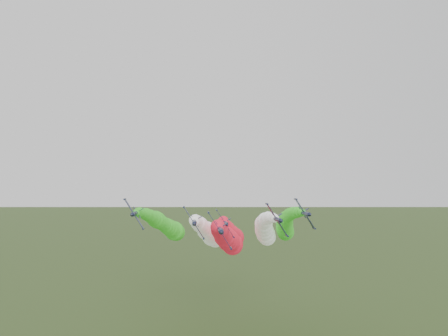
{
  "coord_description": "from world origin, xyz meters",
  "views": [
    {
      "loc": [
        -9.5,
        -92.08,
        52.56
      ],
      "look_at": [
        -2.52,
        11.86,
        56.4
      ],
      "focal_mm": 35.0,
      "sensor_mm": 36.0,
      "label": 1
    }
  ],
  "objects": [
    {
      "name": "jet_outer_right",
      "position": [
        22.49,
        59.85,
        38.25
      ],
      "size": [
        13.84,
        69.95,
        18.56
      ],
      "rotation": [
        0.0,
        1.01,
        0.0
      ],
      "color": "black",
      "rests_on": "ground"
    },
    {
      "name": "jet_inner_left",
      "position": [
        -5.04,
        55.3,
        36.49
      ],
      "size": [
        13.84,
        69.94,
        18.55
      ],
      "rotation": [
        0.0,
        1.01,
        0.0
      ],
      "color": "black",
      "rests_on": "ground"
    },
    {
      "name": "jet_trail",
      "position": [
        3.67,
        72.96,
        34.41
      ],
      "size": [
        14.67,
        70.78,
        19.39
      ],
      "rotation": [
        0.0,
        1.01,
        0.0
      ],
      "color": "black",
      "rests_on": "ground"
    },
    {
      "name": "jet_outer_left",
      "position": [
        -19.8,
        62.48,
        38.1
      ],
      "size": [
        13.82,
        69.93,
        18.54
      ],
      "rotation": [
        0.0,
        1.01,
        0.0
      ],
      "color": "black",
      "rests_on": "ground"
    },
    {
      "name": "jet_lead",
      "position": [
        0.2,
        42.31,
        36.08
      ],
      "size": [
        14.23,
        70.34,
        18.94
      ],
      "rotation": [
        0.0,
        1.01,
        0.0
      ],
      "color": "black",
      "rests_on": "ground"
    },
    {
      "name": "jet_inner_right",
      "position": [
        13.75,
        51.19,
        37.57
      ],
      "size": [
        13.76,
        69.87,
        18.47
      ],
      "rotation": [
        0.0,
        1.01,
        0.0
      ],
      "color": "black",
      "rests_on": "ground"
    }
  ]
}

